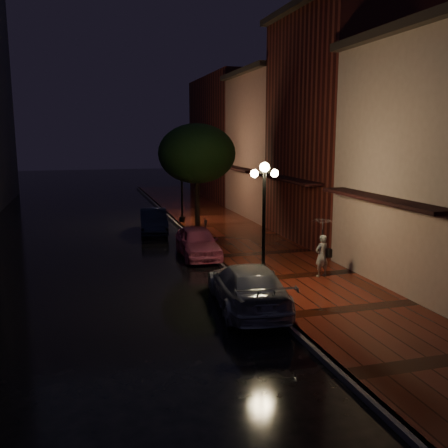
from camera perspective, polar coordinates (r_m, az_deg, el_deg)
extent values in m
plane|color=black|center=(21.67, -1.03, -4.10)|extent=(120.00, 120.00, 0.00)
cube|color=#45170C|center=(22.32, 4.57, -3.51)|extent=(4.50, 60.00, 0.15)
cube|color=#595451|center=(21.65, -1.03, -3.91)|extent=(0.25, 60.00, 0.15)
cube|color=#511914|center=(25.51, 13.34, 10.26)|extent=(5.00, 8.00, 11.00)
cube|color=#8C5951|center=(32.74, 6.37, 8.64)|extent=(5.00, 8.00, 9.00)
cube|color=#511914|center=(42.16, 1.17, 9.70)|extent=(5.00, 12.00, 10.00)
cylinder|color=black|center=(16.65, 4.56, -0.91)|extent=(0.12, 0.12, 4.00)
cylinder|color=black|center=(17.10, 4.47, -7.01)|extent=(0.36, 0.36, 0.30)
cube|color=black|center=(16.38, 4.66, 5.97)|extent=(0.70, 0.08, 0.08)
sphere|color=#FFE199|center=(16.37, 4.66, 6.49)|extent=(0.32, 0.32, 0.32)
sphere|color=#FFE199|center=(16.27, 3.49, 5.78)|extent=(0.26, 0.26, 0.26)
sphere|color=#FFE199|center=(16.51, 5.80, 5.81)|extent=(0.26, 0.26, 0.26)
cylinder|color=black|center=(30.02, -4.84, 4.03)|extent=(0.12, 0.12, 4.00)
cylinder|color=black|center=(30.28, -4.78, 0.55)|extent=(0.36, 0.36, 0.30)
cube|color=black|center=(29.88, -4.89, 7.85)|extent=(0.70, 0.08, 0.08)
sphere|color=#FFE199|center=(29.87, -4.90, 8.14)|extent=(0.32, 0.32, 0.32)
sphere|color=#FFE199|center=(29.81, -5.56, 7.74)|extent=(0.26, 0.26, 0.26)
sphere|color=#FFE199|center=(29.95, -4.23, 7.77)|extent=(0.26, 0.26, 0.26)
cylinder|color=black|center=(27.21, -3.08, 2.57)|extent=(0.28, 0.28, 3.20)
ellipsoid|color=black|center=(26.99, -3.13, 8.05)|extent=(4.16, 4.16, 3.20)
sphere|color=black|center=(27.76, -1.98, 6.88)|extent=(1.80, 1.80, 1.80)
sphere|color=black|center=(26.20, -4.07, 6.88)|extent=(1.80, 1.80, 1.80)
imported|color=#C14F72|center=(22.01, -3.00, -2.08)|extent=(1.71, 4.01, 1.35)
imported|color=black|center=(27.70, -8.06, 0.35)|extent=(1.81, 4.17, 1.33)
imported|color=#97989E|center=(15.60, 2.73, -7.12)|extent=(2.49, 5.07, 1.42)
imported|color=white|center=(18.81, 11.11, -3.57)|extent=(0.64, 0.49, 1.57)
imported|color=silver|center=(18.60, 11.21, -0.59)|extent=(0.91, 0.93, 0.84)
cylinder|color=black|center=(18.73, 11.15, -2.48)|extent=(0.02, 0.02, 1.26)
cube|color=black|center=(18.86, 11.90, -3.24)|extent=(0.13, 0.29, 0.31)
cylinder|color=black|center=(23.71, -2.10, -1.19)|extent=(0.06, 0.06, 1.05)
cube|color=black|center=(23.60, -2.11, 0.29)|extent=(0.12, 0.09, 0.21)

